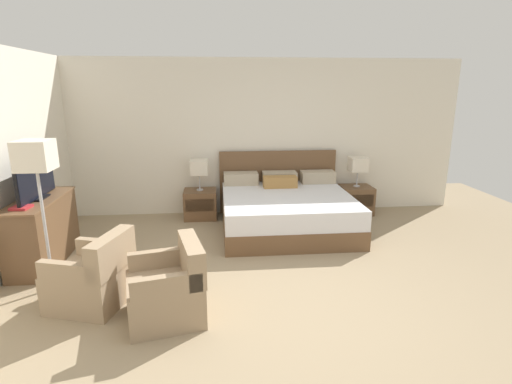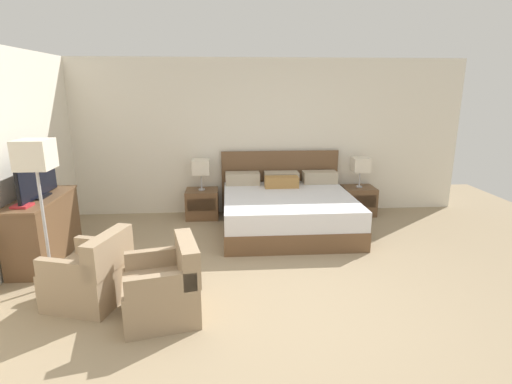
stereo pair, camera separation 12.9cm
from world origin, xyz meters
TOP-DOWN VIEW (x-y plane):
  - ground_plane at (0.00, 0.00)m, footprint 10.07×10.07m
  - wall_back at (0.00, 3.39)m, footprint 7.29×0.06m
  - wall_left at (-3.08, 1.38)m, footprint 0.06×5.16m
  - bed at (0.46, 2.40)m, footprint 2.04×1.96m
  - nightstand_left at (-0.90, 3.06)m, footprint 0.54×0.47m
  - nightstand_right at (1.82, 3.06)m, footprint 0.54×0.47m
  - table_lamp_left at (-0.90, 3.06)m, footprint 0.29×0.29m
  - table_lamp_right at (1.82, 3.06)m, footprint 0.29×0.29m
  - dresser at (-2.79, 1.45)m, footprint 0.46×1.29m
  - tv at (-2.79, 1.46)m, footprint 0.18×0.98m
  - book_red_cover at (-2.80, 1.05)m, footprint 0.21×0.21m
  - armchair_by_window at (-1.87, 0.35)m, footprint 0.86×0.85m
  - armchair_companion at (-1.08, 0.02)m, footprint 0.82×0.82m
  - floor_lamp at (-2.43, 0.72)m, footprint 0.33×0.33m

SIDE VIEW (x-z plane):
  - ground_plane at x=0.00m, z-range 0.00..0.00m
  - nightstand_left at x=-0.90m, z-range 0.00..0.48m
  - nightstand_right at x=1.82m, z-range 0.00..0.48m
  - armchair_by_window at x=-1.87m, z-range -0.10..0.66m
  - armchair_companion at x=-1.08m, z-range -0.10..0.66m
  - bed at x=0.46m, z-range -0.23..0.86m
  - dresser at x=-2.79m, z-range 0.01..0.85m
  - book_red_cover at x=-2.80m, z-range 0.84..0.86m
  - table_lamp_left at x=-0.90m, z-range 0.62..1.13m
  - table_lamp_right at x=1.82m, z-range 0.62..1.13m
  - tv at x=-2.79m, z-range 0.83..1.37m
  - wall_back at x=0.00m, z-range 0.00..2.64m
  - wall_left at x=-3.08m, z-range 0.00..2.64m
  - floor_lamp at x=-2.43m, z-range 0.56..2.21m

